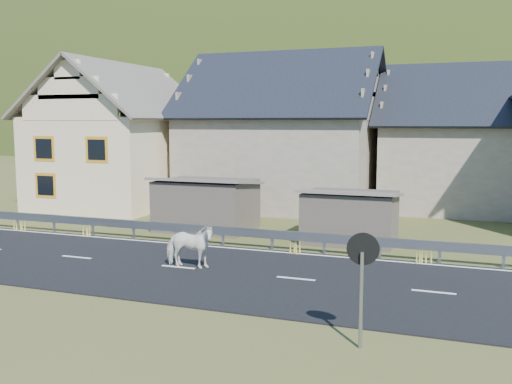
% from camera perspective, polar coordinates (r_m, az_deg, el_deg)
% --- Properties ---
extents(ground, '(160.00, 160.00, 0.00)m').
position_cam_1_polar(ground, '(18.98, -7.78, -7.57)').
color(ground, '#39441C').
rests_on(ground, ground).
extents(road, '(60.00, 7.00, 0.04)m').
position_cam_1_polar(road, '(18.97, -7.78, -7.51)').
color(road, black).
rests_on(road, ground).
extents(lane_markings, '(60.00, 6.60, 0.01)m').
position_cam_1_polar(lane_markings, '(18.96, -7.78, -7.44)').
color(lane_markings, silver).
rests_on(lane_markings, road).
extents(guardrail, '(28.10, 0.09, 0.75)m').
position_cam_1_polar(guardrail, '(22.09, -3.33, -3.94)').
color(guardrail, '#93969B').
rests_on(guardrail, ground).
extents(shed_left, '(4.30, 3.30, 2.40)m').
position_cam_1_polar(shed_left, '(25.34, -4.96, -1.30)').
color(shed_left, '#63564A').
rests_on(shed_left, ground).
extents(shed_right, '(3.80, 2.90, 2.20)m').
position_cam_1_polar(shed_right, '(22.90, 9.41, -2.52)').
color(shed_right, '#63564A').
rests_on(shed_right, ground).
extents(house_cream, '(7.80, 9.80, 8.30)m').
position_cam_1_polar(house_cream, '(33.81, -13.45, 6.16)').
color(house_cream, beige).
rests_on(house_cream, ground).
extents(house_stone_a, '(10.80, 9.80, 8.90)m').
position_cam_1_polar(house_stone_a, '(32.66, 2.95, 6.80)').
color(house_stone_a, '#A29481').
rests_on(house_stone_a, ground).
extents(house_stone_b, '(9.80, 8.80, 8.10)m').
position_cam_1_polar(house_stone_b, '(33.22, 20.82, 5.67)').
color(house_stone_b, '#A29481').
rests_on(house_stone_b, ground).
extents(mountain, '(440.00, 280.00, 260.00)m').
position_cam_1_polar(mountain, '(197.80, 18.87, -0.53)').
color(mountain, '#2B3B14').
rests_on(mountain, ground).
extents(conifer_patch, '(76.00, 50.00, 28.00)m').
position_cam_1_polar(conifer_patch, '(141.35, -6.73, 7.50)').
color(conifer_patch, black).
rests_on(conifer_patch, ground).
extents(horse, '(0.95, 1.80, 1.47)m').
position_cam_1_polar(horse, '(18.65, -6.68, -5.37)').
color(horse, white).
rests_on(horse, road).
extents(traffic_mirror, '(0.69, 0.22, 2.47)m').
position_cam_1_polar(traffic_mirror, '(12.21, 10.61, -7.08)').
color(traffic_mirror, '#93969B').
rests_on(traffic_mirror, ground).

